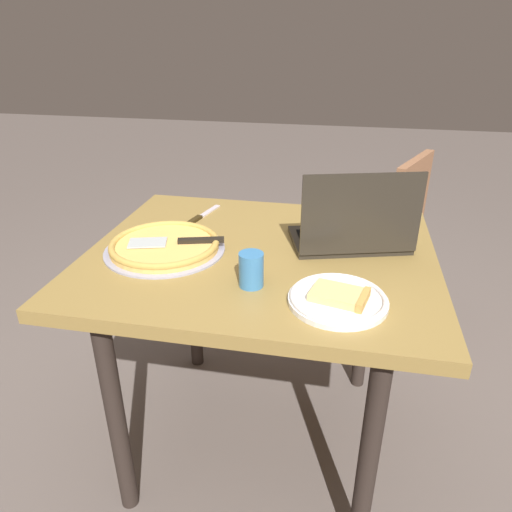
% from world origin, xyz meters
% --- Properties ---
extents(ground_plane, '(12.00, 12.00, 0.00)m').
position_xyz_m(ground_plane, '(0.00, 0.00, 0.00)').
color(ground_plane, '#60554F').
extents(dining_table, '(1.03, 0.86, 0.75)m').
position_xyz_m(dining_table, '(0.00, 0.00, 0.66)').
color(dining_table, olive).
rests_on(dining_table, ground_plane).
extents(laptop, '(0.39, 0.31, 0.25)m').
position_xyz_m(laptop, '(0.26, 0.08, 0.81)').
color(laptop, '#29241D').
rests_on(laptop, dining_table).
extents(pizza_plate, '(0.24, 0.24, 0.04)m').
position_xyz_m(pizza_plate, '(0.24, -0.25, 0.76)').
color(pizza_plate, silver).
rests_on(pizza_plate, dining_table).
extents(pizza_tray, '(0.36, 0.36, 0.04)m').
position_xyz_m(pizza_tray, '(-0.28, -0.05, 0.77)').
color(pizza_tray, '#9595A9').
rests_on(pizza_tray, dining_table).
extents(table_knife, '(0.07, 0.22, 0.01)m').
position_xyz_m(table_knife, '(-0.26, 0.22, 0.75)').
color(table_knife, silver).
rests_on(table_knife, dining_table).
extents(drink_cup, '(0.06, 0.06, 0.09)m').
position_xyz_m(drink_cup, '(0.01, -0.21, 0.80)').
color(drink_cup, teal).
rests_on(drink_cup, dining_table).
extents(chair_near, '(0.54, 0.54, 0.85)m').
position_xyz_m(chair_near, '(0.42, 0.87, 0.49)').
color(chair_near, brown).
rests_on(chair_near, ground_plane).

